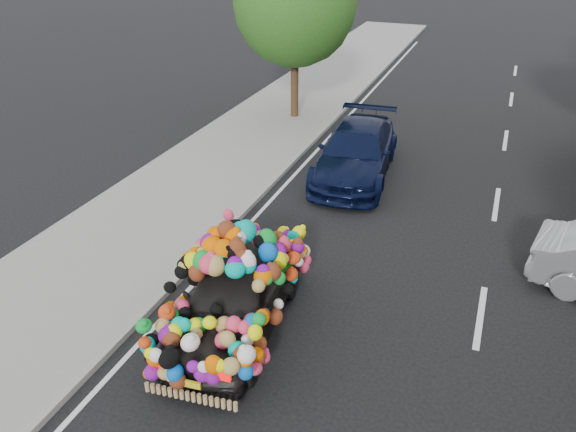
# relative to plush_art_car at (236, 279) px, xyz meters

# --- Properties ---
(ground) EXTENTS (100.00, 100.00, 0.00)m
(ground) POSITION_rel_plush_art_car_xyz_m (0.58, 1.89, -1.03)
(ground) COLOR black
(ground) RESTS_ON ground
(sidewalk) EXTENTS (4.00, 60.00, 0.12)m
(sidewalk) POSITION_rel_plush_art_car_xyz_m (-3.72, 1.89, -0.97)
(sidewalk) COLOR gray
(sidewalk) RESTS_ON ground
(kerb) EXTENTS (0.15, 60.00, 0.13)m
(kerb) POSITION_rel_plush_art_car_xyz_m (-1.77, 1.89, -0.97)
(kerb) COLOR gray
(kerb) RESTS_ON ground
(lane_markings) EXTENTS (6.00, 50.00, 0.01)m
(lane_markings) POSITION_rel_plush_art_car_xyz_m (4.18, 1.89, -1.03)
(lane_markings) COLOR silver
(lane_markings) RESTS_ON ground
(tree_near_sidewalk) EXTENTS (4.20, 4.20, 6.13)m
(tree_near_sidewalk) POSITION_rel_plush_art_car_xyz_m (-3.22, 11.39, 2.99)
(tree_near_sidewalk) COLOR #332114
(tree_near_sidewalk) RESTS_ON ground
(plush_art_car) EXTENTS (2.40, 4.42, 2.03)m
(plush_art_car) POSITION_rel_plush_art_car_xyz_m (0.00, 0.00, 0.00)
(plush_art_car) COLOR black
(plush_art_car) RESTS_ON ground
(navy_sedan) EXTENTS (2.46, 5.09, 1.43)m
(navy_sedan) POSITION_rel_plush_art_car_xyz_m (0.21, 7.33, -0.32)
(navy_sedan) COLOR black
(navy_sedan) RESTS_ON ground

